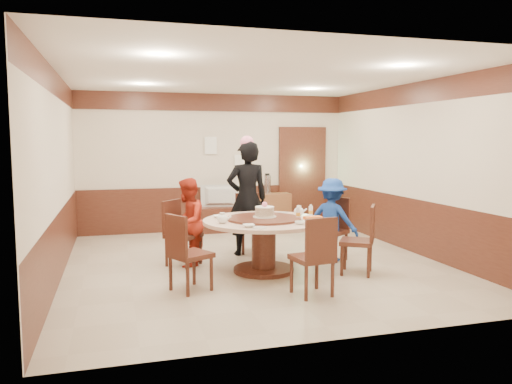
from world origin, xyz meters
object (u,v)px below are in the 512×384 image
object	(u,v)px
tv_stand	(220,219)
side_cabinet	(271,211)
birthday_cake	(265,212)
shrimp_platter	(313,219)
person_red	(188,222)
person_blue	(332,220)
television	(220,196)
thermos	(267,184)
person_standing	(247,198)
banquet_table	(264,235)

from	to	relation	value
tv_stand	side_cabinet	size ratio (longest dim) A/B	1.06
birthday_cake	shrimp_platter	distance (m)	0.69
side_cabinet	person_red	bearing A→B (deg)	-128.94
person_blue	shrimp_platter	bearing A→B (deg)	95.80
side_cabinet	birthday_cake	bearing A→B (deg)	-108.96
television	thermos	world-z (taller)	thermos
person_red	side_cabinet	size ratio (longest dim) A/B	1.64
person_red	person_standing	bearing A→B (deg)	137.33
banquet_table	person_standing	bearing A→B (deg)	87.41
thermos	person_red	bearing A→B (deg)	-127.94
birthday_cake	thermos	size ratio (longest dim) A/B	0.88
tv_stand	person_red	bearing A→B (deg)	-111.68
side_cabinet	tv_stand	bearing A→B (deg)	-178.42
shrimp_platter	tv_stand	distance (m)	3.62
side_cabinet	thermos	xyz separation A→B (m)	(-0.07, 0.00, 0.56)
person_blue	birthday_cake	world-z (taller)	person_blue
thermos	television	bearing A→B (deg)	-178.30
person_blue	person_standing	bearing A→B (deg)	14.76
person_blue	shrimp_platter	world-z (taller)	person_blue
person_red	side_cabinet	bearing A→B (deg)	164.35
person_red	tv_stand	bearing A→B (deg)	-178.39
person_red	thermos	distance (m)	3.33
thermos	banquet_table	bearing A→B (deg)	-107.96
tv_stand	banquet_table	bearing A→B (deg)	-90.79
banquet_table	person_standing	size ratio (longest dim) A/B	0.93
shrimp_platter	television	world-z (taller)	television
person_blue	tv_stand	size ratio (longest dim) A/B	1.51
person_red	thermos	xyz separation A→B (m)	(2.04, 2.62, 0.29)
person_red	tv_stand	world-z (taller)	person_red
shrimp_platter	person_blue	bearing A→B (deg)	48.20
birthday_cake	side_cabinet	xyz separation A→B (m)	(1.11, 3.22, -0.48)
birthday_cake	tv_stand	xyz separation A→B (m)	(0.02, 3.19, -0.61)
tv_stand	person_blue	bearing A→B (deg)	-67.92
person_blue	thermos	xyz separation A→B (m)	(-0.15, 2.90, 0.30)
person_standing	thermos	world-z (taller)	person_standing
birthday_cake	tv_stand	world-z (taller)	birthday_cake
banquet_table	shrimp_platter	size ratio (longest dim) A/B	5.71
tv_stand	thermos	xyz separation A→B (m)	(1.01, 0.03, 0.69)
person_blue	television	xyz separation A→B (m)	(-1.17, 2.87, 0.09)
birthday_cake	side_cabinet	distance (m)	3.44
banquet_table	person_blue	size ratio (longest dim) A/B	1.34
person_blue	tv_stand	distance (m)	3.13
television	birthday_cake	bearing A→B (deg)	100.93
person_blue	shrimp_platter	xyz separation A→B (m)	(-0.59, -0.66, 0.14)
television	side_cabinet	xyz separation A→B (m)	(1.09, 0.03, -0.35)
birthday_cake	television	bearing A→B (deg)	89.62
banquet_table	person_red	xyz separation A→B (m)	(-0.98, 0.64, 0.12)
person_red	person_blue	xyz separation A→B (m)	(2.19, -0.29, -0.01)
television	person_standing	bearing A→B (deg)	101.46
banquet_table	shrimp_platter	world-z (taller)	shrimp_platter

